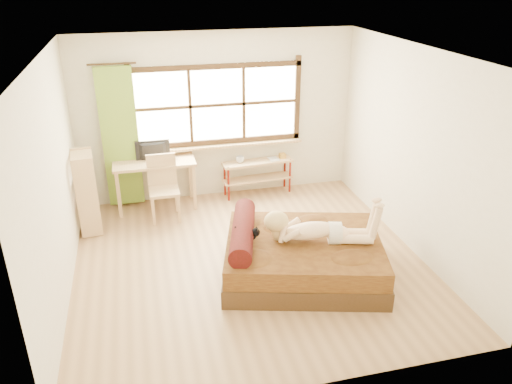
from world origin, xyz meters
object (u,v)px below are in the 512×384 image
object	(u,v)px
woman	(318,220)
kitten	(246,235)
bed	(299,255)
pipe_shelf	(258,170)
bookshelf	(87,192)
desk	(154,167)
chair	(163,183)

from	to	relation	value
woman	kitten	world-z (taller)	woman
bed	kitten	xyz separation A→B (m)	(-0.67, 0.09, 0.34)
bed	pipe_shelf	xyz separation A→B (m)	(0.09, 2.50, 0.17)
bookshelf	woman	bearing A→B (deg)	-39.54
woman	desk	xyz separation A→B (m)	(-1.83, 2.44, -0.09)
chair	bookshelf	world-z (taller)	bookshelf
pipe_shelf	kitten	bearing A→B (deg)	-112.44
kitten	desk	xyz separation A→B (m)	(-0.96, 2.29, 0.08)
woman	kitten	xyz separation A→B (m)	(-0.87, 0.15, -0.18)
desk	bookshelf	world-z (taller)	bookshelf
chair	pipe_shelf	size ratio (longest dim) A/B	0.82
chair	pipe_shelf	distance (m)	1.69
chair	bookshelf	xyz separation A→B (m)	(-1.10, -0.18, 0.05)
chair	desk	bearing A→B (deg)	104.97
desk	bookshelf	xyz separation A→B (m)	(-1.00, -0.54, -0.08)
kitten	bookshelf	size ratio (longest dim) A/B	0.24
desk	bookshelf	bearing A→B (deg)	-152.31
chair	bookshelf	distance (m)	1.12
kitten	desk	size ratio (longest dim) A/B	0.23
woman	bookshelf	bearing A→B (deg)	161.18
woman	bed	bearing A→B (deg)	177.49
pipe_shelf	bookshelf	bearing A→B (deg)	-171.33
chair	kitten	bearing A→B (deg)	-66.59
woman	bookshelf	size ratio (longest dim) A/B	1.14
bed	chair	world-z (taller)	chair
bed	woman	size ratio (longest dim) A/B	1.68
pipe_shelf	woman	bearing A→B (deg)	-92.51
desk	chair	distance (m)	0.40
kitten	pipe_shelf	bearing A→B (deg)	87.64
woman	kitten	size ratio (longest dim) A/B	4.67
bed	woman	xyz separation A→B (m)	(0.20, -0.06, 0.51)
kitten	pipe_shelf	distance (m)	2.54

